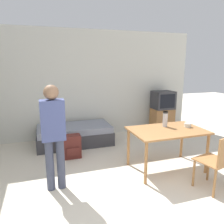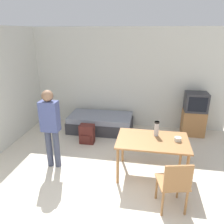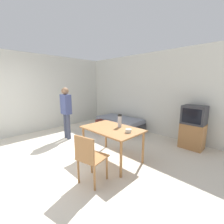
{
  "view_description": "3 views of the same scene",
  "coord_description": "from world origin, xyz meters",
  "px_view_note": "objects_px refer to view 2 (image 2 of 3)",
  "views": [
    {
      "loc": [
        -1.14,
        -1.68,
        1.87
      ],
      "look_at": [
        0.15,
        2.24,
        0.95
      ],
      "focal_mm": 35.0,
      "sensor_mm": 36.0,
      "label": 1
    },
    {
      "loc": [
        0.8,
        -2.1,
        2.58
      ],
      "look_at": [
        0.1,
        1.97,
        1.05
      ],
      "focal_mm": 35.0,
      "sensor_mm": 36.0,
      "label": 2
    },
    {
      "loc": [
        3.16,
        -0.74,
        1.71
      ],
      "look_at": [
        0.33,
        2.1,
        0.94
      ],
      "focal_mm": 24.0,
      "sensor_mm": 36.0,
      "label": 3
    }
  ],
  "objects_px": {
    "wooden_chair": "(174,183)",
    "mate_bowl": "(178,139)",
    "dining_table": "(152,144)",
    "thermos_flask": "(157,128)",
    "tv": "(194,114)",
    "person_standing": "(50,124)",
    "backpack": "(87,134)",
    "daybed": "(101,123)"
  },
  "relations": [
    {
      "from": "thermos_flask",
      "to": "mate_bowl",
      "type": "distance_m",
      "value": 0.43
    },
    {
      "from": "thermos_flask",
      "to": "tv",
      "type": "bearing_deg",
      "value": 59.95
    },
    {
      "from": "daybed",
      "to": "dining_table",
      "type": "xyz_separation_m",
      "value": [
        1.37,
        -1.78,
        0.44
      ]
    },
    {
      "from": "daybed",
      "to": "backpack",
      "type": "distance_m",
      "value": 0.78
    },
    {
      "from": "tv",
      "to": "backpack",
      "type": "height_order",
      "value": "tv"
    },
    {
      "from": "daybed",
      "to": "tv",
      "type": "relative_size",
      "value": 1.5
    },
    {
      "from": "thermos_flask",
      "to": "wooden_chair",
      "type": "bearing_deg",
      "value": -75.97
    },
    {
      "from": "daybed",
      "to": "person_standing",
      "type": "relative_size",
      "value": 1.08
    },
    {
      "from": "daybed",
      "to": "tv",
      "type": "height_order",
      "value": "tv"
    },
    {
      "from": "wooden_chair",
      "to": "person_standing",
      "type": "xyz_separation_m",
      "value": [
        -2.26,
        0.83,
        0.41
      ]
    },
    {
      "from": "person_standing",
      "to": "mate_bowl",
      "type": "xyz_separation_m",
      "value": [
        2.37,
        0.07,
        -0.14
      ]
    },
    {
      "from": "daybed",
      "to": "thermos_flask",
      "type": "xyz_separation_m",
      "value": [
        1.43,
        -1.59,
        0.67
      ]
    },
    {
      "from": "daybed",
      "to": "tv",
      "type": "distance_m",
      "value": 2.48
    },
    {
      "from": "person_standing",
      "to": "mate_bowl",
      "type": "distance_m",
      "value": 2.38
    },
    {
      "from": "dining_table",
      "to": "backpack",
      "type": "height_order",
      "value": "dining_table"
    },
    {
      "from": "dining_table",
      "to": "wooden_chair",
      "type": "distance_m",
      "value": 0.94
    },
    {
      "from": "daybed",
      "to": "backpack",
      "type": "relative_size",
      "value": 3.65
    },
    {
      "from": "wooden_chair",
      "to": "mate_bowl",
      "type": "distance_m",
      "value": 0.94
    },
    {
      "from": "mate_bowl",
      "to": "person_standing",
      "type": "bearing_deg",
      "value": -178.38
    },
    {
      "from": "daybed",
      "to": "dining_table",
      "type": "relative_size",
      "value": 1.33
    },
    {
      "from": "thermos_flask",
      "to": "mate_bowl",
      "type": "xyz_separation_m",
      "value": [
        0.38,
        -0.16,
        -0.12
      ]
    },
    {
      "from": "thermos_flask",
      "to": "person_standing",
      "type": "bearing_deg",
      "value": -173.58
    },
    {
      "from": "daybed",
      "to": "tv",
      "type": "xyz_separation_m",
      "value": [
        2.45,
        0.16,
        0.37
      ]
    },
    {
      "from": "tv",
      "to": "person_standing",
      "type": "distance_m",
      "value": 3.61
    },
    {
      "from": "person_standing",
      "to": "backpack",
      "type": "height_order",
      "value": "person_standing"
    },
    {
      "from": "person_standing",
      "to": "mate_bowl",
      "type": "relative_size",
      "value": 12.78
    },
    {
      "from": "daybed",
      "to": "wooden_chair",
      "type": "height_order",
      "value": "wooden_chair"
    },
    {
      "from": "wooden_chair",
      "to": "person_standing",
      "type": "bearing_deg",
      "value": 159.84
    },
    {
      "from": "wooden_chair",
      "to": "thermos_flask",
      "type": "xyz_separation_m",
      "value": [
        -0.26,
        1.05,
        0.39
      ]
    },
    {
      "from": "tv",
      "to": "dining_table",
      "type": "relative_size",
      "value": 0.89
    },
    {
      "from": "tv",
      "to": "backpack",
      "type": "relative_size",
      "value": 2.43
    },
    {
      "from": "dining_table",
      "to": "person_standing",
      "type": "height_order",
      "value": "person_standing"
    },
    {
      "from": "tv",
      "to": "mate_bowl",
      "type": "height_order",
      "value": "tv"
    },
    {
      "from": "backpack",
      "to": "daybed",
      "type": "bearing_deg",
      "value": 77.52
    },
    {
      "from": "daybed",
      "to": "person_standing",
      "type": "bearing_deg",
      "value": -107.13
    },
    {
      "from": "tv",
      "to": "thermos_flask",
      "type": "height_order",
      "value": "tv"
    },
    {
      "from": "dining_table",
      "to": "tv",
      "type": "bearing_deg",
      "value": 60.95
    },
    {
      "from": "wooden_chair",
      "to": "dining_table",
      "type": "bearing_deg",
      "value": 110.42
    },
    {
      "from": "tv",
      "to": "dining_table",
      "type": "distance_m",
      "value": 2.21
    },
    {
      "from": "wooden_chair",
      "to": "thermos_flask",
      "type": "distance_m",
      "value": 1.15
    },
    {
      "from": "dining_table",
      "to": "thermos_flask",
      "type": "distance_m",
      "value": 0.3
    },
    {
      "from": "tv",
      "to": "backpack",
      "type": "bearing_deg",
      "value": -160.66
    }
  ]
}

